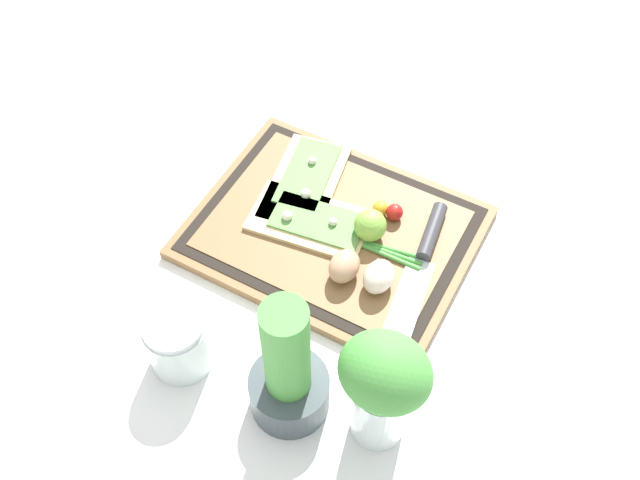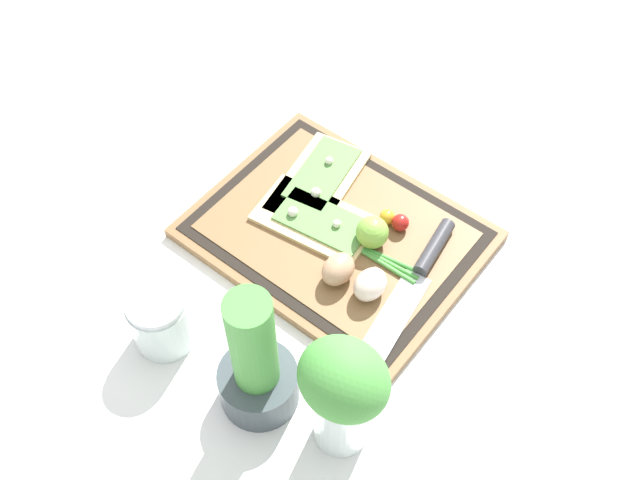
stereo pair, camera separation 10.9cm
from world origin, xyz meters
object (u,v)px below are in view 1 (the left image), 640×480
(herb_glass, at_px, (383,386))
(lime, at_px, (370,225))
(cherry_tomato_yellow, at_px, (380,208))
(pizza_slice_far, at_px, (311,220))
(egg_pink, at_px, (379,277))
(knife, at_px, (423,258))
(cherry_tomato_red, at_px, (394,212))
(egg_brown, at_px, (344,266))
(sauce_jar, at_px, (179,344))
(herb_pot, at_px, (288,376))
(pizza_slice_near, at_px, (306,180))

(herb_glass, bearing_deg, lime, -61.51)
(lime, bearing_deg, cherry_tomato_yellow, -84.43)
(pizza_slice_far, relative_size, egg_pink, 3.47)
(knife, bearing_deg, pizza_slice_far, 4.91)
(egg_pink, bearing_deg, cherry_tomato_yellow, -65.43)
(egg_pink, bearing_deg, lime, -55.82)
(cherry_tomato_red, distance_m, herb_glass, 0.34)
(egg_brown, height_order, sauce_jar, sauce_jar)
(herb_pot, distance_m, herb_glass, 0.12)
(pizza_slice_far, relative_size, sauce_jar, 1.97)
(egg_brown, relative_size, herb_glass, 0.27)
(egg_pink, height_order, cherry_tomato_yellow, egg_pink)
(pizza_slice_near, distance_m, knife, 0.23)
(pizza_slice_near, height_order, herb_pot, herb_pot)
(pizza_slice_far, bearing_deg, herb_pot, 113.43)
(egg_brown, xyz_separation_m, cherry_tomato_yellow, (0.00, -0.13, -0.01))
(pizza_slice_far, distance_m, egg_brown, 0.11)
(lime, relative_size, cherry_tomato_yellow, 2.07)
(cherry_tomato_red, xyz_separation_m, herb_glass, (-0.12, 0.30, 0.09))
(pizza_slice_far, distance_m, cherry_tomato_yellow, 0.11)
(cherry_tomato_red, distance_m, herb_pot, 0.33)
(cherry_tomato_red, bearing_deg, knife, 142.93)
(sauce_jar, relative_size, herb_glass, 0.48)
(lime, distance_m, herb_glass, 0.30)
(knife, xyz_separation_m, egg_pink, (0.04, 0.07, 0.01))
(egg_brown, bearing_deg, cherry_tomato_yellow, -88.38)
(lime, height_order, cherry_tomato_red, lime)
(herb_glass, bearing_deg, pizza_slice_far, -46.02)
(knife, bearing_deg, egg_brown, 39.91)
(sauce_jar, bearing_deg, lime, -114.46)
(egg_pink, distance_m, cherry_tomato_yellow, 0.13)
(pizza_slice_far, height_order, knife, pizza_slice_far)
(sauce_jar, distance_m, herb_glass, 0.29)
(egg_brown, height_order, lime, lime)
(knife, bearing_deg, cherry_tomato_yellow, -28.64)
(lime, bearing_deg, egg_pink, 124.18)
(cherry_tomato_yellow, distance_m, herb_glass, 0.35)
(knife, bearing_deg, cherry_tomato_red, -37.07)
(herb_pot, bearing_deg, sauce_jar, 5.31)
(lime, xyz_separation_m, cherry_tomato_red, (-0.02, -0.05, -0.01))
(herb_pot, distance_m, sauce_jar, 0.17)
(pizza_slice_far, relative_size, herb_pot, 0.83)
(pizza_slice_near, height_order, egg_pink, egg_pink)
(cherry_tomato_yellow, bearing_deg, egg_pink, 114.57)
(cherry_tomato_yellow, bearing_deg, pizza_slice_far, 38.33)
(pizza_slice_near, distance_m, cherry_tomato_yellow, 0.13)
(pizza_slice_near, height_order, cherry_tomato_red, cherry_tomato_red)
(knife, distance_m, egg_brown, 0.12)
(herb_pot, height_order, herb_glass, herb_pot)
(knife, xyz_separation_m, herb_glass, (-0.05, 0.25, 0.09))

